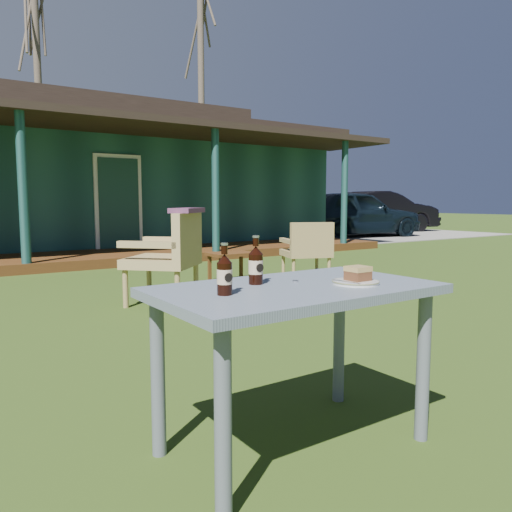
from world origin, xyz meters
TOP-DOWN VIEW (x-y plane):
  - ground at (0.00, 0.00)m, footprint 80.00×80.00m
  - gravel_strip at (10.50, 8.50)m, footprint 9.00×6.00m
  - tree_mid at (3.00, 18.50)m, footprint 0.28×0.28m
  - tree_right at (9.50, 17.00)m, footprint 0.28×0.28m
  - car_near at (9.72, 7.66)m, footprint 4.43×2.32m
  - car_far at (12.36, 9.05)m, footprint 4.57×2.26m
  - cafe_table at (0.00, -1.60)m, footprint 1.20×0.70m
  - plate at (0.24, -1.71)m, footprint 0.20×0.20m
  - cake_slice at (0.26, -1.71)m, footprint 0.09×0.09m
  - fork at (0.18, -1.72)m, footprint 0.03×0.14m
  - cola_bottle_near at (-0.12, -1.47)m, footprint 0.06×0.07m
  - cola_bottle_far at (-0.36, -1.61)m, footprint 0.06×0.06m
  - bottle_cap at (0.06, -1.53)m, footprint 0.03×0.03m
  - armchair_left at (0.87, 1.59)m, footprint 0.98×0.98m
  - armchair_right at (3.06, 1.94)m, footprint 0.75×0.73m
  - floral_throw at (1.01, 1.45)m, footprint 0.55×0.55m
  - side_table at (2.14, 2.44)m, footprint 0.60×0.40m

SIDE VIEW (x-z plane):
  - ground at x=0.00m, z-range 0.00..0.00m
  - gravel_strip at x=10.50m, z-range 0.00..0.02m
  - side_table at x=2.14m, z-range 0.14..0.54m
  - armchair_right at x=3.06m, z-range 0.05..0.85m
  - armchair_left at x=0.87m, z-range 0.06..1.02m
  - cafe_table at x=0.00m, z-range 0.26..0.98m
  - car_near at x=9.72m, z-range 0.00..1.44m
  - car_far at x=12.36m, z-range 0.00..1.44m
  - bottle_cap at x=0.06m, z-range 0.72..0.73m
  - plate at x=0.24m, z-range 0.72..0.74m
  - fork at x=0.18m, z-range 0.73..0.74m
  - cake_slice at x=0.26m, z-range 0.73..0.80m
  - cola_bottle_far at x=-0.36m, z-range 0.70..0.90m
  - cola_bottle_near at x=-0.12m, z-range 0.70..0.91m
  - floral_throw at x=1.01m, z-range 0.96..1.01m
  - tree_mid at x=3.00m, z-range 0.00..9.50m
  - tree_right at x=9.50m, z-range 0.00..11.00m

